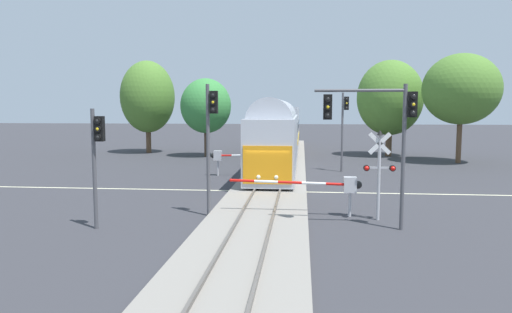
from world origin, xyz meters
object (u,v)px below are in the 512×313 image
crossing_gate_near (335,185)px  maple_right_background (461,89)px  traffic_signal_near_right (380,121)px  crossing_signal_mast (379,165)px  traffic_signal_far_side (344,119)px  pine_left_background (148,97)px  oak_far_right (390,98)px  traffic_signal_near_left (97,149)px  oak_behind_train (206,106)px  traffic_signal_median (211,129)px  crossing_gate_far (226,156)px  commuter_train (282,130)px

crossing_gate_near → maple_right_background: maple_right_background is taller
crossing_gate_near → traffic_signal_near_right: 3.99m
crossing_signal_mast → traffic_signal_near_right: traffic_signal_near_right is taller
traffic_signal_far_side → pine_left_background: (-19.61, 13.17, 1.98)m
oak_far_right → traffic_signal_near_right: bearing=-100.9°
traffic_signal_near_left → oak_far_right: 34.79m
crossing_gate_near → oak_behind_train: bearing=113.7°
maple_right_background → traffic_signal_median: bearing=-128.7°
crossing_gate_near → maple_right_background: size_ratio=0.63×
crossing_signal_mast → traffic_signal_median: (-7.38, 0.10, 1.55)m
pine_left_background → traffic_signal_median: bearing=-66.6°
crossing_gate_far → traffic_signal_near_right: 16.77m
crossing_gate_far → traffic_signal_near_right: bearing=-59.3°
commuter_train → traffic_signal_near_left: 27.24m
traffic_signal_median → oak_far_right: oak_far_right is taller
traffic_signal_near_left → oak_far_right: oak_far_right is taller
oak_far_right → maple_right_background: (5.07, -5.44, 0.64)m
traffic_signal_near_left → traffic_signal_median: 4.94m
traffic_signal_median → oak_behind_train: (-5.43, 25.45, 1.06)m
pine_left_background → oak_far_right: size_ratio=1.03×
traffic_signal_far_side → pine_left_background: bearing=146.1°
crossing_gate_near → pine_left_background: size_ratio=0.61×
traffic_signal_median → traffic_signal_far_side: (7.22, 15.52, 0.04)m
commuter_train → traffic_signal_median: traffic_signal_median is taller
traffic_signal_median → oak_behind_train: size_ratio=0.77×
crossing_gate_near → traffic_signal_median: bearing=-175.0°
traffic_signal_far_side → oak_behind_train: oak_behind_train is taller
crossing_gate_far → pine_left_background: (-11.05, 16.19, 4.58)m
traffic_signal_median → traffic_signal_near_right: bearing=-13.4°
crossing_gate_near → traffic_signal_near_right: bearing=-54.5°
oak_far_right → traffic_signal_near_left: bearing=-119.0°
pine_left_background → oak_behind_train: bearing=-24.9°
traffic_signal_near_right → commuter_train: bearing=101.0°
traffic_signal_near_left → traffic_signal_far_side: bearing=58.1°
traffic_signal_near_left → crossing_signal_mast: bearing=12.7°
commuter_train → traffic_signal_near_right: size_ratio=6.85×
crossing_gate_near → traffic_signal_near_left: (-9.63, -3.16, 1.85)m
crossing_signal_mast → crossing_gate_far: 15.35m
oak_far_right → crossing_gate_far: bearing=-132.9°
traffic_signal_median → oak_behind_train: 26.05m
crossing_gate_far → crossing_signal_mast: bearing=-55.3°
traffic_signal_near_right → oak_behind_train: oak_behind_train is taller
traffic_signal_near_left → traffic_signal_far_side: (11.31, 18.20, 0.74)m
commuter_train → crossing_signal_mast: 24.50m
commuter_train → pine_left_background: size_ratio=4.06×
crossing_gate_far → traffic_signal_median: 12.83m
commuter_train → crossing_gate_near: commuter_train is taller
pine_left_background → crossing_gate_near: bearing=-57.6°
traffic_signal_median → traffic_signal_near_left: bearing=-146.8°
oak_behind_train → maple_right_background: size_ratio=0.81×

